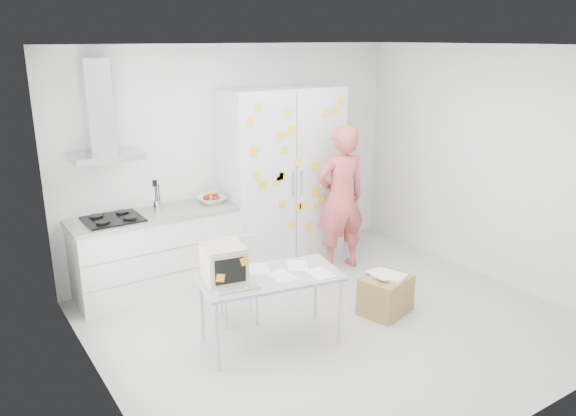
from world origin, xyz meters
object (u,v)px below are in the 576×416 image
desk (242,270)px  chair (237,274)px  cardboard_box (386,294)px  person (341,199)px

desk → chair: 0.67m
desk → cardboard_box: desk is taller
person → desk: bearing=36.1°
person → cardboard_box: size_ratio=3.04×
person → chair: person is taller
person → desk: 2.19m
desk → chair: (0.24, 0.55, -0.29)m
person → cardboard_box: bearing=82.2°
chair → cardboard_box: size_ratio=1.45×
desk → cardboard_box: (1.57, -0.22, -0.57)m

